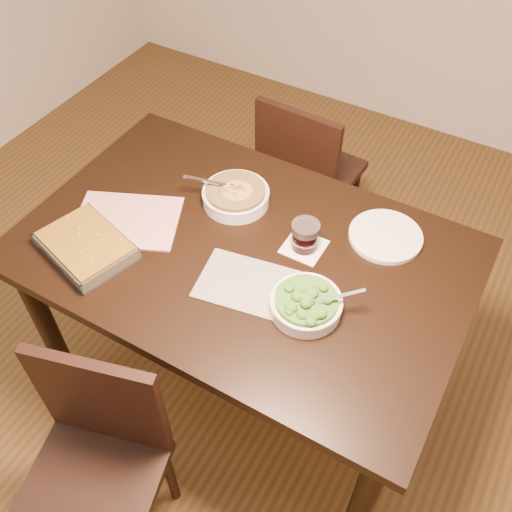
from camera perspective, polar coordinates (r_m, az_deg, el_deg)
ground at (r=2.39m, az=-1.01°, el=-11.49°), size 4.00×4.00×0.00m
table at (r=1.86m, az=-1.28°, el=-1.30°), size 1.40×0.90×0.75m
magazine_a at (r=1.92m, az=-12.78°, el=3.52°), size 0.41×0.36×0.01m
magazine_b at (r=1.69m, az=-0.99°, el=-2.80°), size 0.31×0.25×0.01m
coaster at (r=1.80m, az=4.82°, el=0.92°), size 0.12×0.12×0.00m
stew_bowl at (r=1.92m, az=-2.04°, el=6.10°), size 0.24×0.23×0.09m
broccoli_bowl at (r=1.62m, az=5.03°, el=-4.76°), size 0.22×0.21×0.08m
baking_dish at (r=1.84m, az=-16.62°, el=0.96°), size 0.33×0.28×0.05m
wine_tumbler at (r=1.76m, az=4.92°, el=2.08°), size 0.09×0.09×0.10m
dinner_plate at (r=1.86m, az=12.82°, el=1.94°), size 0.23×0.23×0.02m
chair_near at (r=1.81m, az=-15.62°, el=-18.74°), size 0.47×0.47×0.81m
chair_far at (r=2.54m, az=4.96°, el=8.55°), size 0.40×0.40×0.81m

